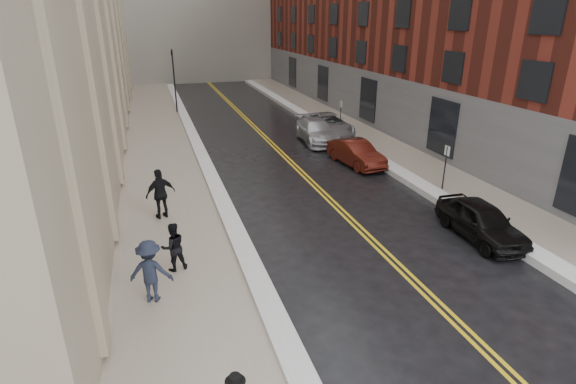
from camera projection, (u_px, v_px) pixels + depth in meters
ground at (366, 331)px, 11.79m from camera, size 160.00×160.00×0.00m
sidewalk_left at (161, 164)px, 24.74m from camera, size 4.00×64.00×0.15m
sidewalk_right at (381, 145)px, 28.45m from camera, size 3.00×64.00×0.15m
lane_stripe_a at (281, 155)px, 26.66m from camera, size 0.12×64.00×0.01m
lane_stripe_b at (285, 154)px, 26.72m from camera, size 0.12×64.00×0.01m
snow_ridge_left at (203, 159)px, 25.35m from camera, size 0.70×60.80×0.26m
snow_ridge_right at (354, 146)px, 27.91m from camera, size 0.85×60.80×0.30m
traffic_signal at (174, 76)px, 36.60m from camera, size 0.18×0.15×5.20m
parking_sign_near at (445, 164)px, 20.57m from camera, size 0.06×0.35×2.23m
parking_sign_far at (341, 113)px, 31.23m from camera, size 0.06×0.35×2.23m
car_black at (481, 221)px, 16.47m from camera, size 1.80×4.12×1.38m
car_maroon at (356, 153)px, 24.59m from camera, size 1.97×4.27×1.36m
car_silver_near at (316, 131)px, 29.11m from camera, size 2.33×5.07×1.44m
car_silver_far at (328, 125)px, 30.77m from camera, size 2.53×5.30×1.46m
pedestrian_a at (173, 247)px, 14.08m from camera, size 0.89×0.76×1.60m
pedestrian_b at (150, 271)px, 12.48m from camera, size 1.36×1.01×1.87m
pedestrian_c at (161, 194)px, 17.68m from camera, size 1.29×0.86×2.03m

